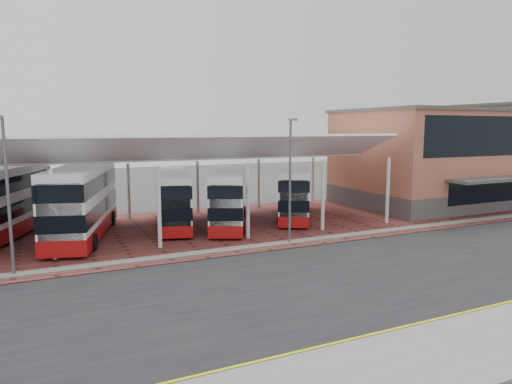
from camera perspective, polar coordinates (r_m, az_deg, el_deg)
ground at (r=23.95m, az=7.40°, el=-10.25°), size 140.00×140.00×0.00m
road at (r=23.15m, az=8.75°, el=-10.89°), size 120.00×14.00×0.02m
forecourt at (r=35.97m, az=-1.02°, el=-3.96°), size 72.00×16.00×0.06m
sidewalk at (r=17.57m, az=24.10°, el=-17.63°), size 120.00×4.00×0.14m
north_kerb at (r=29.13m, az=0.83°, el=-6.73°), size 120.00×0.80×0.14m
yellow_line_near at (r=18.81m, az=19.33°, el=-15.77°), size 120.00×0.12×0.01m
yellow_line_far at (r=19.01m, az=18.68°, el=-15.49°), size 120.00×0.12×0.01m
canopy at (r=33.73m, az=-14.28°, el=4.89°), size 37.00×11.63×7.07m
terminal at (r=48.45m, az=21.87°, el=4.08°), size 18.40×14.40×9.25m
lamp_west at (r=25.68m, az=-28.62°, el=0.06°), size 0.16×0.90×8.07m
lamp_east at (r=29.33m, az=4.30°, el=1.88°), size 0.16×0.90×8.07m
bus_2 at (r=33.12m, az=-20.87°, el=-1.19°), size 5.88×12.16×4.89m
bus_3 at (r=35.24m, az=-10.27°, el=-0.92°), size 4.56×10.21×4.10m
bus_4 at (r=34.87m, az=-3.46°, el=-0.84°), size 6.25×10.20×4.17m
bus_5 at (r=38.06m, az=4.59°, el=-0.15°), size 6.80×9.88×4.12m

